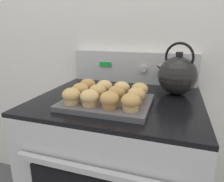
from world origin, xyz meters
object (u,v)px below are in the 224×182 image
Objects in this scene: muffin_r2_c2 at (122,89)px; tea_kettle at (177,75)px; muffin_r1_c2 at (116,94)px; muffin_r2_c0 at (88,86)px; muffin_r1_c0 at (81,90)px; muffin_pan at (107,102)px; muffin_r0_c1 at (90,98)px; muffin_r0_c2 at (109,100)px; stove_range at (118,174)px; muffin_r1_c3 at (136,95)px; muffin_r2_c1 at (105,87)px; muffin_r1_c1 at (98,92)px; muffin_r0_c0 at (71,96)px; muffin_r2_c3 at (140,90)px; muffin_r0_c3 at (131,102)px.

muffin_r2_c2 is 0.30m from tea_kettle.
muffin_r2_c0 is (-0.17, 0.08, 0.00)m from muffin_r1_c2.
muffin_pan is at bearing 0.72° from muffin_r1_c0.
muffin_pan is 0.10m from muffin_r0_c1.
muffin_r0_c2 is at bearing -91.54° from muffin_r2_c2.
stove_range is at bearing 119.87° from muffin_r2_c2.
muffin_r1_c3 reaches higher than stove_range.
muffin_r2_c1 is at bearing 116.26° from muffin_pan.
muffin_r1_c0 and muffin_r1_c1 have the same top height.
muffin_r0_c0 is 1.00× the size of muffin_r1_c0.
muffin_r1_c1 is at bearing 89.55° from muffin_r0_c1.
muffin_r0_c1 and muffin_r1_c0 have the same top height.
muffin_r1_c3 is 0.08m from muffin_r2_c3.
muffin_r1_c2 is 0.08m from muffin_r2_c2.
muffin_r0_c3 is 1.00× the size of muffin_r1_c1.
muffin_pan is 4.99× the size of muffin_r2_c2.
muffin_r0_c1 and muffin_r2_c0 have the same top height.
muffin_r0_c2 is at bearing -136.10° from muffin_r1_c3.
muffin_r2_c1 is (-0.16, 0.16, 0.00)m from muffin_r0_c3.
muffin_r1_c2 reaches higher than muffin_pan.
muffin_r1_c0 is at bearing -140.05° from stove_range.
muffin_r0_c2 is 1.00× the size of muffin_r2_c2.
tea_kettle is at bearing 46.59° from muffin_r0_c1.
muffin_r0_c3 is at bearing -33.30° from muffin_pan.
muffin_r2_c0 is at bearing 116.67° from muffin_r0_c1.
muffin_r2_c2 is at bearing 136.79° from muffin_r1_c3.
muffin_r0_c0 is 1.00× the size of muffin_r2_c0.
muffin_r0_c1 is 1.00× the size of muffin_r0_c3.
muffin_r0_c2 is at bearing -125.38° from tea_kettle.
muffin_r0_c2 is at bearing -63.97° from muffin_r2_c1.
muffin_r1_c1 is 0.17m from muffin_r1_c3.
muffin_r2_c2 is at bearing -1.13° from muffin_r2_c0.
muffin_r1_c0 is (-0.16, 0.08, 0.00)m from muffin_r0_c2.
muffin_r0_c2 is 1.00× the size of muffin_r1_c1.
muffin_r0_c3 is 1.00× the size of muffin_r1_c2.
muffin_r2_c3 is (0.17, 0.17, 0.00)m from muffin_r0_c1.
muffin_r0_c3 is 1.00× the size of muffin_r2_c3.
muffin_r1_c3 reaches higher than muffin_pan.
muffin_r1_c2 is 1.00× the size of muffin_r1_c3.
muffin_r0_c2 is at bearing -44.71° from muffin_r1_c1.
muffin_r1_c1 is at bearing -141.27° from tea_kettle.
stove_range is 0.62m from tea_kettle.
muffin_r0_c2 and muffin_r1_c1 have the same top height.
muffin_pan is 4.99× the size of muffin_r0_c1.
muffin_r2_c2 is 0.29× the size of tea_kettle.
muffin_r0_c3 is at bearing -33.39° from muffin_r2_c0.
muffin_r2_c1 is at bearing 44.42° from muffin_r1_c0.
muffin_r1_c2 is (0.17, 0.00, 0.00)m from muffin_r1_c0.
muffin_r2_c1 reaches higher than stove_range.
muffin_r2_c0 is at bearing -166.50° from stove_range.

